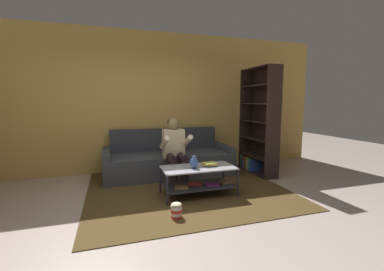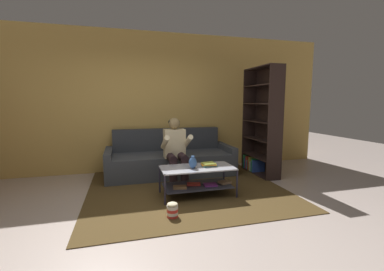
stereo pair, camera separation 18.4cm
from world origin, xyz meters
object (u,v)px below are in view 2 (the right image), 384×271
Objects in this scene: person_seated_center at (176,148)px; couch at (170,160)px; popcorn_tub at (172,210)px; book_stack at (209,164)px; bookshelf at (262,129)px; vase at (193,163)px; coffee_table at (198,177)px.

couch is at bearing 90.00° from person_seated_center.
popcorn_tub is (-0.34, -1.99, -0.19)m from couch.
bookshelf reaches higher than book_stack.
couch is 1.17× the size of bookshelf.
couch is 1.40m from vase.
popcorn_tub is (-0.71, -0.68, -0.38)m from book_stack.
couch is 2.02m from popcorn_tub.
bookshelf is (1.72, 0.95, 0.38)m from vase.
couch reaches higher than coffee_table.
book_stack is 1.28× the size of popcorn_tub.
person_seated_center is 0.85m from coffee_table.
person_seated_center reaches higher than couch.
vase is at bearing -151.12° from bookshelf.
person_seated_center is at bearing -175.24° from bookshelf.
person_seated_center is at bearing 76.61° from popcorn_tub.
coffee_table is at bearing 25.09° from vase.
couch is at bearing 98.43° from coffee_table.
couch reaches higher than popcorn_tub.
bookshelf is at bearing 31.62° from book_stack.
bookshelf is 2.79m from popcorn_tub.
bookshelf reaches higher than vase.
person_seated_center is 1.55m from popcorn_tub.
person_seated_center is at bearing 117.27° from book_stack.
vase is (0.10, -1.37, 0.25)m from couch.
popcorn_tub is at bearing -128.77° from coffee_table.
coffee_table is 0.87m from popcorn_tub.
vase is 0.96× the size of popcorn_tub.
person_seated_center is 4.55× the size of book_stack.
book_stack is (0.18, 0.02, 0.19)m from coffee_table.
coffee_table is 0.53× the size of bookshelf.
popcorn_tub is at bearing -136.45° from book_stack.
coffee_table is 1.96m from bookshelf.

